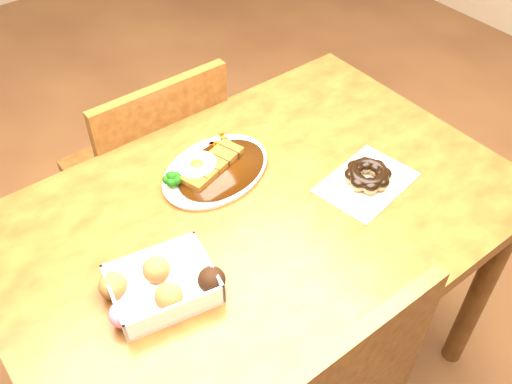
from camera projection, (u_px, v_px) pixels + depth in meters
ground at (258, 372)px, 1.83m from camera, size 6.00×6.00×0.00m
table at (258, 239)px, 1.37m from camera, size 1.20×0.80×0.75m
chair_far at (153, 173)px, 1.79m from camera, size 0.42×0.42×0.87m
katsu_curry_plate at (213, 169)px, 1.38m from camera, size 0.33×0.27×0.06m
donut_box at (160, 286)px, 1.12m from camera, size 0.24×0.19×0.06m
pon_de_ring at (368, 176)px, 1.35m from camera, size 0.25×0.19×0.04m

